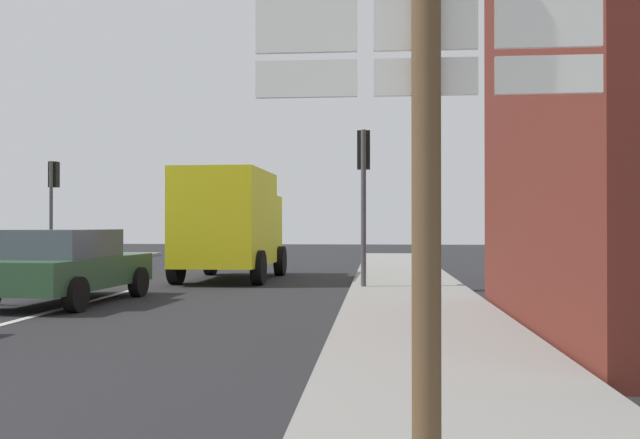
{
  "coord_description": "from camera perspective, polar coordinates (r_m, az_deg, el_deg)",
  "views": [
    {
      "loc": [
        5.84,
        -4.19,
        1.56
      ],
      "look_at": [
        4.51,
        11.5,
        1.69
      ],
      "focal_mm": 38.35,
      "sensor_mm": 36.0,
      "label": 1
    }
  ],
  "objects": [
    {
      "name": "ground_plane",
      "position": [
        15.42,
        -17.55,
        -6.24
      ],
      "size": [
        80.0,
        80.0,
        0.0
      ],
      "primitive_type": "plane",
      "color": "#232326"
    },
    {
      "name": "lane_centre_stripe",
      "position": [
        11.85,
        -25.02,
        -7.96
      ],
      "size": [
        0.16,
        12.0,
        0.01
      ],
      "primitive_type": "cube",
      "color": "silver",
      "rests_on": "ground"
    },
    {
      "name": "route_sign_post",
      "position": [
        3.33,
        8.83,
        7.13
      ],
      "size": [
        1.66,
        0.14,
        3.2
      ],
      "color": "brown",
      "rests_on": "ground"
    },
    {
      "name": "traffic_light_far_left",
      "position": [
        25.71,
        -21.38,
        2.34
      ],
      "size": [
        0.3,
        0.49,
        3.78
      ],
      "color": "#47474C",
      "rests_on": "ground"
    },
    {
      "name": "sedan_far",
      "position": [
        14.49,
        -20.33,
        -3.59
      ],
      "size": [
        2.19,
        4.31,
        1.47
      ],
      "color": "#2D5133",
      "rests_on": "ground"
    },
    {
      "name": "sidewalk_right",
      "position": [
        12.3,
        8.17,
        -7.41
      ],
      "size": [
        2.67,
        44.0,
        0.14
      ],
      "primitive_type": "cube",
      "color": "gray",
      "rests_on": "ground"
    },
    {
      "name": "delivery_truck",
      "position": [
        19.45,
        -7.47,
        -0.18
      ],
      "size": [
        2.58,
        5.05,
        3.05
      ],
      "color": "yellow",
      "rests_on": "ground"
    },
    {
      "name": "traffic_light_near_right",
      "position": [
        16.01,
        3.66,
        3.94
      ],
      "size": [
        0.3,
        0.49,
        3.77
      ],
      "color": "#47474C",
      "rests_on": "ground"
    }
  ]
}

